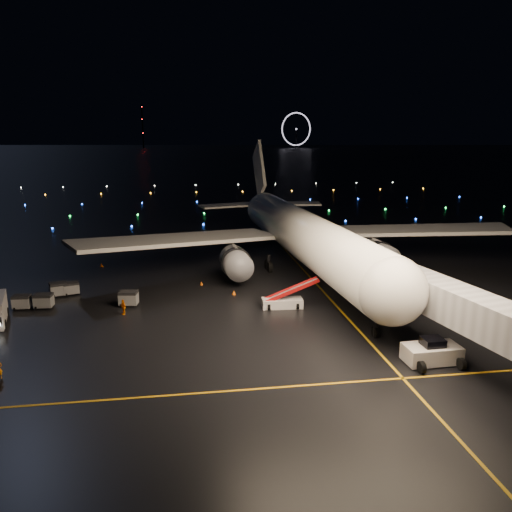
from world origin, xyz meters
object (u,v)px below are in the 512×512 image
object	(u,v)px
belt_loader	(282,294)
crew_c	(123,307)
baggage_cart_3	(22,302)
pushback_tug	(432,350)
airliner	(296,206)
baggage_cart_4	(44,301)
baggage_cart_0	(129,298)
baggage_cart_2	(59,289)
baggage_cart_1	(71,288)

from	to	relation	value
belt_loader	crew_c	world-z (taller)	belt_loader
baggage_cart_3	pushback_tug	bearing A→B (deg)	-24.52
airliner	pushback_tug	distance (m)	34.21
airliner	belt_loader	world-z (taller)	airliner
belt_loader	baggage_cart_4	distance (m)	26.53
crew_c	baggage_cart_4	distance (m)	9.59
baggage_cart_0	baggage_cart_2	bearing A→B (deg)	160.22
crew_c	baggage_cart_1	world-z (taller)	crew_c
pushback_tug	baggage_cart_0	bearing A→B (deg)	143.38
pushback_tug	baggage_cart_4	xyz separation A→B (m)	(-35.99, 19.14, -0.28)
belt_loader	baggage_cart_3	bearing A→B (deg)	175.83
baggage_cart_1	baggage_cart_3	distance (m)	6.26
pushback_tug	baggage_cart_0	xyz separation A→B (m)	(-26.74, 18.60, -0.25)
belt_loader	pushback_tug	bearing A→B (deg)	-54.78
belt_loader	baggage_cart_1	size ratio (longest dim) A/B	3.67
baggage_cart_0	crew_c	bearing A→B (deg)	-86.25
crew_c	airliner	bearing A→B (deg)	91.60
airliner	baggage_cart_4	xyz separation A→B (m)	(-31.74, -13.89, -8.09)
pushback_tug	baggage_cart_1	world-z (taller)	pushback_tug
crew_c	baggage_cart_0	size ratio (longest dim) A/B	0.83
crew_c	baggage_cart_4	xyz separation A→B (m)	(-8.97, 3.37, -0.02)
baggage_cart_1	baggage_cart_4	bearing A→B (deg)	-132.02
airliner	pushback_tug	bearing A→B (deg)	-86.13
baggage_cart_3	airliner	bearing A→B (deg)	24.21
pushback_tug	baggage_cart_2	world-z (taller)	pushback_tug
baggage_cart_0	baggage_cart_3	world-z (taller)	baggage_cart_0
pushback_tug	baggage_cart_3	world-z (taller)	pushback_tug
crew_c	baggage_cart_0	distance (m)	2.84
airliner	baggage_cart_4	size ratio (longest dim) A/B	32.73
belt_loader	baggage_cart_4	bearing A→B (deg)	175.35
baggage_cart_3	baggage_cart_2	bearing A→B (deg)	57.05
belt_loader	crew_c	size ratio (longest dim) A/B	3.95
pushback_tug	baggage_cart_1	bearing A→B (deg)	143.24
baggage_cart_2	baggage_cart_3	world-z (taller)	baggage_cart_2
baggage_cart_0	baggage_cart_1	size ratio (longest dim) A/B	1.12
baggage_cart_4	airliner	bearing A→B (deg)	28.34
airliner	baggage_cart_0	world-z (taller)	airliner
belt_loader	baggage_cart_4	size ratio (longest dim) A/B	3.42
baggage_cart_1	baggage_cart_4	world-z (taller)	baggage_cart_4
baggage_cart_0	baggage_cart_4	world-z (taller)	baggage_cart_0
pushback_tug	airliner	bearing A→B (deg)	95.53
airliner	baggage_cart_2	bearing A→B (deg)	-166.27
airliner	baggage_cart_3	world-z (taller)	airliner
airliner	baggage_cart_0	distance (m)	27.91
pushback_tug	baggage_cart_4	world-z (taller)	pushback_tug
airliner	pushback_tug	size ratio (longest dim) A/B	13.60
crew_c	baggage_cart_2	size ratio (longest dim) A/B	0.86
belt_loader	baggage_cart_2	distance (m)	26.84
baggage_cart_2	baggage_cart_3	bearing A→B (deg)	-146.83
baggage_cart_3	baggage_cart_4	world-z (taller)	baggage_cart_4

